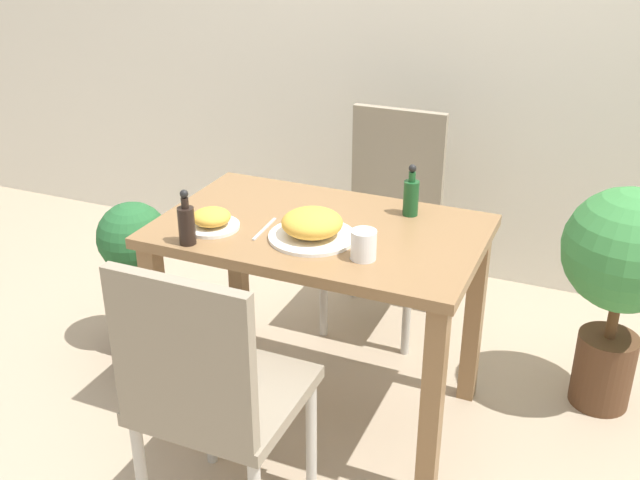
% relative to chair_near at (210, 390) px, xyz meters
% --- Properties ---
extents(ground_plane, '(16.00, 16.00, 0.00)m').
position_rel_chair_near_xyz_m(ground_plane, '(0.04, 0.66, -0.52)').
color(ground_plane, tan).
extents(dining_table, '(1.05, 0.66, 0.73)m').
position_rel_chair_near_xyz_m(dining_table, '(0.04, 0.66, 0.09)').
color(dining_table, olive).
rests_on(dining_table, ground_plane).
extents(chair_near, '(0.42, 0.42, 0.91)m').
position_rel_chair_near_xyz_m(chair_near, '(0.00, 0.00, 0.00)').
color(chair_near, gray).
rests_on(chair_near, ground_plane).
extents(chair_far, '(0.42, 0.42, 0.91)m').
position_rel_chair_near_xyz_m(chair_far, '(0.04, 1.38, 0.00)').
color(chair_far, gray).
rests_on(chair_far, ground_plane).
extents(food_plate, '(0.28, 0.28, 0.09)m').
position_rel_chair_near_xyz_m(food_plate, '(0.05, 0.57, 0.25)').
color(food_plate, white).
rests_on(food_plate, dining_table).
extents(side_plate, '(0.18, 0.18, 0.07)m').
position_rel_chair_near_xyz_m(side_plate, '(-0.28, 0.51, 0.24)').
color(side_plate, white).
rests_on(side_plate, dining_table).
extents(drink_cup, '(0.08, 0.08, 0.09)m').
position_rel_chair_near_xyz_m(drink_cup, '(0.25, 0.50, 0.26)').
color(drink_cup, white).
rests_on(drink_cup, dining_table).
extents(sauce_bottle, '(0.05, 0.05, 0.18)m').
position_rel_chair_near_xyz_m(sauce_bottle, '(0.28, 0.87, 0.28)').
color(sauce_bottle, '#194C23').
rests_on(sauce_bottle, dining_table).
extents(condiment_bottle, '(0.05, 0.05, 0.18)m').
position_rel_chair_near_xyz_m(condiment_bottle, '(-0.29, 0.38, 0.28)').
color(condiment_bottle, black).
rests_on(condiment_bottle, dining_table).
extents(fork_utensil, '(0.02, 0.18, 0.00)m').
position_rel_chair_near_xyz_m(fork_utensil, '(-0.12, 0.57, 0.21)').
color(fork_utensil, silver).
rests_on(fork_utensil, dining_table).
extents(spoon_utensil, '(0.01, 0.18, 0.00)m').
position_rel_chair_near_xyz_m(spoon_utensil, '(0.22, 0.57, 0.21)').
color(spoon_utensil, silver).
rests_on(spoon_utensil, dining_table).
extents(potted_plant_left, '(0.28, 0.28, 0.63)m').
position_rel_chair_near_xyz_m(potted_plant_left, '(-0.80, 0.75, -0.18)').
color(potted_plant_left, '#51331E').
rests_on(potted_plant_left, ground_plane).
extents(potted_plant_right, '(0.43, 0.43, 0.84)m').
position_rel_chair_near_xyz_m(potted_plant_right, '(0.97, 1.10, 0.04)').
color(potted_plant_right, '#51331E').
rests_on(potted_plant_right, ground_plane).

